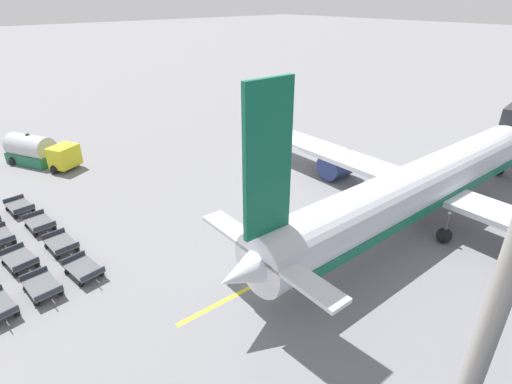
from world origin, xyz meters
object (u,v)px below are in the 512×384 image
Objects in this scene: baggage_dolly_row_mid_a_col_c at (19,260)px; baggage_dolly_row_mid_b_col_c at (61,244)px; baggage_dolly_row_mid_b_col_b at (40,223)px; baggage_dolly_row_mid_b_col_a at (20,207)px; airplane at (438,179)px; fuel_tanker_primary at (38,152)px; baggage_dolly_row_mid_b_col_d at (84,269)px; baggage_dolly_row_mid_a_col_d at (42,287)px.

baggage_dolly_row_mid_b_col_c is (-0.12, 2.70, 0.00)m from baggage_dolly_row_mid_a_col_c.
baggage_dolly_row_mid_b_col_b is 1.00× the size of baggage_dolly_row_mid_b_col_c.
airplane is at bearing 48.22° from baggage_dolly_row_mid_b_col_a.
fuel_tanker_primary is 18.52m from baggage_dolly_row_mid_b_col_c.
baggage_dolly_row_mid_a_col_c is 1.00× the size of baggage_dolly_row_mid_b_col_d.
airplane is 12.37× the size of baggage_dolly_row_mid_b_col_a.
baggage_dolly_row_mid_b_col_c is at bearing -120.81° from airplane.
fuel_tanker_primary is 19.33m from baggage_dolly_row_mid_a_col_c.
baggage_dolly_row_mid_b_col_d is at bearing 2.01° from baggage_dolly_row_mid_b_col_c.
airplane reaches higher than fuel_tanker_primary.
baggage_dolly_row_mid_b_col_d is (22.11, -3.42, -0.90)m from fuel_tanker_primary.
fuel_tanker_primary reaches higher than baggage_dolly_row_mid_b_col_a.
airplane is 31.24m from baggage_dolly_row_mid_a_col_c.
baggage_dolly_row_mid_a_col_d is (22.19, -5.93, -0.90)m from fuel_tanker_primary.
airplane reaches higher than baggage_dolly_row_mid_b_col_a.
airplane is at bearing 68.44° from baggage_dolly_row_mid_a_col_d.
baggage_dolly_row_mid_b_col_c is (4.06, 0.31, 0.00)m from baggage_dolly_row_mid_b_col_b.
baggage_dolly_row_mid_a_col_c is at bearing -118.07° from airplane.
fuel_tanker_primary is 2.50× the size of baggage_dolly_row_mid_b_col_a.
baggage_dolly_row_mid_b_col_d is at bearing 3.18° from baggage_dolly_row_mid_b_col_b.
airplane reaches higher than baggage_dolly_row_mid_b_col_b.
fuel_tanker_primary is 2.49× the size of baggage_dolly_row_mid_a_col_c.
baggage_dolly_row_mid_a_col_d is at bearing -111.56° from airplane.
baggage_dolly_row_mid_a_col_c is 1.01× the size of baggage_dolly_row_mid_b_col_a.
baggage_dolly_row_mid_b_col_b is (3.99, 0.47, 0.00)m from baggage_dolly_row_mid_b_col_a.
baggage_dolly_row_mid_b_col_a is 0.99× the size of baggage_dolly_row_mid_b_col_d.
baggage_dolly_row_mid_b_col_a is 1.00× the size of baggage_dolly_row_mid_b_col_b.
baggage_dolly_row_mid_b_col_c is at bearing 149.52° from baggage_dolly_row_mid_a_col_d.
fuel_tanker_primary is at bearing 168.92° from baggage_dolly_row_mid_b_col_c.
baggage_dolly_row_mid_a_col_d is (3.92, 0.33, 0.00)m from baggage_dolly_row_mid_a_col_c.
baggage_dolly_row_mid_b_col_c is at bearing 4.31° from baggage_dolly_row_mid_b_col_b.
baggage_dolly_row_mid_a_col_d and baggage_dolly_row_mid_b_col_c have the same top height.
baggage_dolly_row_mid_b_col_b is at bearing 6.75° from baggage_dolly_row_mid_b_col_a.
fuel_tanker_primary is at bearing 164.68° from baggage_dolly_row_mid_b_col_b.
baggage_dolly_row_mid_a_col_c is (-14.65, -27.46, -2.70)m from airplane.
baggage_dolly_row_mid_b_col_a is 8.09m from baggage_dolly_row_mid_b_col_c.
baggage_dolly_row_mid_b_col_d is at bearing -113.69° from airplane.
baggage_dolly_row_mid_b_col_a is at bearing -174.48° from baggage_dolly_row_mid_b_col_c.
baggage_dolly_row_mid_b_col_b is at bearing -176.82° from baggage_dolly_row_mid_b_col_d.
baggage_dolly_row_mid_b_col_a is (10.10, -4.33, -0.90)m from fuel_tanker_primary.
baggage_dolly_row_mid_a_col_c and baggage_dolly_row_mid_a_col_d have the same top height.
fuel_tanker_primary reaches higher than baggage_dolly_row_mid_b_col_d.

